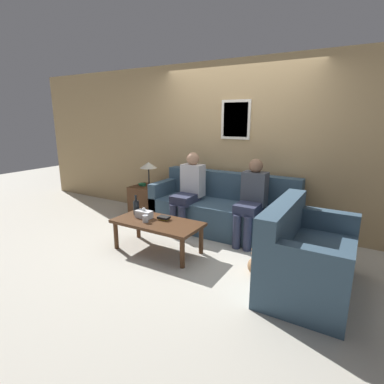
{
  "coord_description": "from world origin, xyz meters",
  "views": [
    {
      "loc": [
        1.85,
        -3.58,
        1.74
      ],
      "look_at": [
        -0.21,
        -0.1,
        0.72
      ],
      "focal_mm": 28.0,
      "sensor_mm": 36.0,
      "label": 1
    }
  ],
  "objects_px": {
    "couch_side": "(305,259)",
    "wine_bottle": "(136,207)",
    "teddy_bear": "(256,263)",
    "coffee_table": "(157,225)",
    "drinking_glass": "(145,219)",
    "person_right": "(251,198)",
    "person_left": "(189,188)",
    "couch_main": "(223,211)"
  },
  "relations": [
    {
      "from": "couch_main",
      "to": "person_left",
      "type": "bearing_deg",
      "value": -156.8
    },
    {
      "from": "person_right",
      "to": "person_left",
      "type": "bearing_deg",
      "value": -178.74
    },
    {
      "from": "coffee_table",
      "to": "drinking_glass",
      "type": "distance_m",
      "value": 0.18
    },
    {
      "from": "coffee_table",
      "to": "person_left",
      "type": "height_order",
      "value": "person_left"
    },
    {
      "from": "couch_side",
      "to": "teddy_bear",
      "type": "xyz_separation_m",
      "value": [
        -0.51,
        0.01,
        -0.19
      ]
    },
    {
      "from": "teddy_bear",
      "to": "person_left",
      "type": "bearing_deg",
      "value": 149.43
    },
    {
      "from": "person_left",
      "to": "teddy_bear",
      "type": "distance_m",
      "value": 1.71
    },
    {
      "from": "coffee_table",
      "to": "person_left",
      "type": "bearing_deg",
      "value": 93.97
    },
    {
      "from": "wine_bottle",
      "to": "person_left",
      "type": "height_order",
      "value": "person_left"
    },
    {
      "from": "drinking_glass",
      "to": "person_right",
      "type": "relative_size",
      "value": 0.08
    },
    {
      "from": "couch_side",
      "to": "person_right",
      "type": "distance_m",
      "value": 1.29
    },
    {
      "from": "couch_main",
      "to": "drinking_glass",
      "type": "xyz_separation_m",
      "value": [
        -0.54,
        -1.21,
        0.14
      ]
    },
    {
      "from": "coffee_table",
      "to": "wine_bottle",
      "type": "relative_size",
      "value": 4.25
    },
    {
      "from": "wine_bottle",
      "to": "person_left",
      "type": "relative_size",
      "value": 0.23
    },
    {
      "from": "person_right",
      "to": "teddy_bear",
      "type": "height_order",
      "value": "person_right"
    },
    {
      "from": "drinking_glass",
      "to": "couch_side",
      "type": "bearing_deg",
      "value": 4.74
    },
    {
      "from": "wine_bottle",
      "to": "person_left",
      "type": "distance_m",
      "value": 0.9
    },
    {
      "from": "couch_side",
      "to": "wine_bottle",
      "type": "height_order",
      "value": "couch_side"
    },
    {
      "from": "wine_bottle",
      "to": "teddy_bear",
      "type": "distance_m",
      "value": 1.8
    },
    {
      "from": "coffee_table",
      "to": "person_left",
      "type": "relative_size",
      "value": 0.98
    },
    {
      "from": "couch_main",
      "to": "wine_bottle",
      "type": "distance_m",
      "value": 1.35
    },
    {
      "from": "couch_side",
      "to": "person_right",
      "type": "height_order",
      "value": "person_right"
    },
    {
      "from": "person_right",
      "to": "coffee_table",
      "type": "bearing_deg",
      "value": -135.72
    },
    {
      "from": "coffee_table",
      "to": "teddy_bear",
      "type": "distance_m",
      "value": 1.36
    },
    {
      "from": "coffee_table",
      "to": "teddy_bear",
      "type": "relative_size",
      "value": 3.75
    },
    {
      "from": "coffee_table",
      "to": "person_left",
      "type": "xyz_separation_m",
      "value": [
        -0.06,
        0.9,
        0.3
      ]
    },
    {
      "from": "person_left",
      "to": "teddy_bear",
      "type": "bearing_deg",
      "value": -30.57
    },
    {
      "from": "couch_main",
      "to": "drinking_glass",
      "type": "height_order",
      "value": "couch_main"
    },
    {
      "from": "coffee_table",
      "to": "teddy_bear",
      "type": "height_order",
      "value": "coffee_table"
    },
    {
      "from": "couch_side",
      "to": "couch_main",
      "type": "bearing_deg",
      "value": 53.65
    },
    {
      "from": "coffee_table",
      "to": "wine_bottle",
      "type": "height_order",
      "value": "wine_bottle"
    },
    {
      "from": "couch_side",
      "to": "teddy_bear",
      "type": "relative_size",
      "value": 4.11
    },
    {
      "from": "wine_bottle",
      "to": "teddy_bear",
      "type": "relative_size",
      "value": 0.88
    },
    {
      "from": "couch_side",
      "to": "person_left",
      "type": "height_order",
      "value": "person_left"
    },
    {
      "from": "couch_side",
      "to": "wine_bottle",
      "type": "bearing_deg",
      "value": 89.45
    },
    {
      "from": "couch_main",
      "to": "person_right",
      "type": "xyz_separation_m",
      "value": [
        0.52,
        -0.19,
        0.33
      ]
    },
    {
      "from": "coffee_table",
      "to": "drinking_glass",
      "type": "height_order",
      "value": "drinking_glass"
    },
    {
      "from": "drinking_glass",
      "to": "couch_main",
      "type": "bearing_deg",
      "value": 65.82
    },
    {
      "from": "wine_bottle",
      "to": "teddy_bear",
      "type": "bearing_deg",
      "value": -0.37
    },
    {
      "from": "couch_main",
      "to": "teddy_bear",
      "type": "bearing_deg",
      "value": -48.79
    },
    {
      "from": "couch_main",
      "to": "drinking_glass",
      "type": "relative_size",
      "value": 24.57
    },
    {
      "from": "person_right",
      "to": "teddy_bear",
      "type": "bearing_deg",
      "value": -65.21
    }
  ]
}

